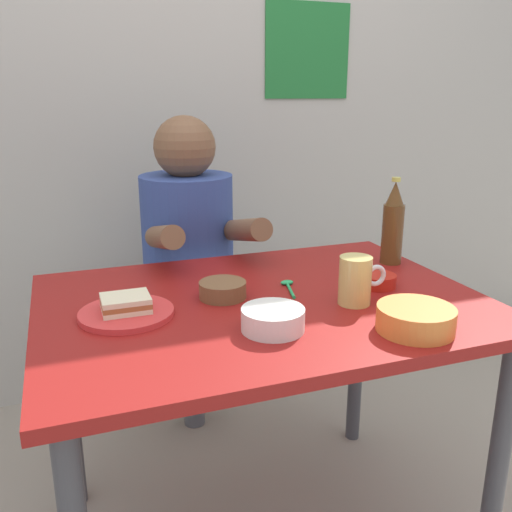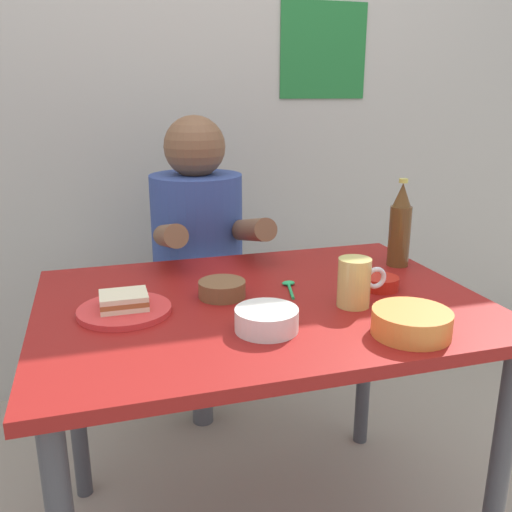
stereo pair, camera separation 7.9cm
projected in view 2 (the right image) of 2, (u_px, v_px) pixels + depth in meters
The scene contains 13 objects.
wall_back at pixel (185, 77), 2.18m from camera, with size 4.40×0.09×2.60m.
dining_table at pixel (262, 333), 1.40m from camera, with size 1.10×0.80×0.74m.
stool at pixel (201, 340), 2.06m from camera, with size 0.34×0.34×0.45m.
person_seated at pixel (198, 233), 1.93m from camera, with size 0.33×0.56×0.72m.
plate_orange at pixel (125, 310), 1.29m from camera, with size 0.22×0.22×0.01m, color red.
sandwich at pixel (124, 300), 1.28m from camera, with size 0.11×0.09×0.04m.
beer_mug at pixel (355, 282), 1.32m from camera, with size 0.13×0.08×0.12m.
beer_bottle at pixel (400, 227), 1.62m from camera, with size 0.06×0.06×0.26m.
sambal_bowl_red at pixel (380, 282), 1.44m from camera, with size 0.10×0.10×0.03m.
soup_bowl_orange at pixel (412, 321), 1.17m from camera, with size 0.17×0.17×0.05m.
rice_bowl_white at pixel (267, 319), 1.19m from camera, with size 0.14×0.14×0.05m.
condiment_bowl_brown at pixel (222, 288), 1.39m from camera, with size 0.12×0.12×0.04m.
spoon at pixel (289, 286), 1.46m from camera, with size 0.05×0.12×0.01m.
Camera 2 is at (-0.38, -1.23, 1.24)m, focal length 38.38 mm.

